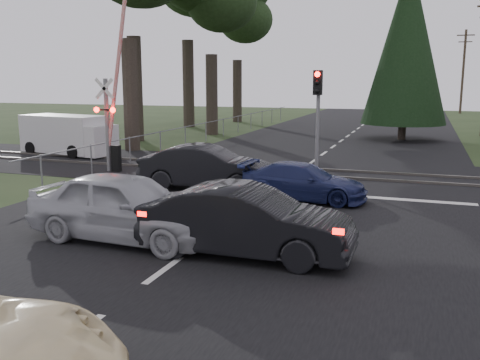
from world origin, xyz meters
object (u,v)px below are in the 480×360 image
at_px(traffic_signal_center, 318,106).
at_px(silver_car, 126,207).
at_px(white_van, 70,135).
at_px(dark_car_far, 206,167).
at_px(blue_sedan, 303,182).
at_px(utility_pole_far, 463,70).
at_px(dark_hatchback, 246,222).
at_px(crossing_signal, 112,122).

distance_m(traffic_signal_center, silver_car, 9.72).
bearing_deg(white_van, dark_car_far, -20.24).
height_order(silver_car, white_van, white_van).
bearing_deg(blue_sedan, silver_car, 154.82).
xyz_separation_m(utility_pole_far, dark_hatchback, (-7.22, -53.58, -3.96)).
relative_size(crossing_signal, white_van, 1.32).
bearing_deg(dark_car_far, blue_sedan, -105.00).
distance_m(traffic_signal_center, utility_pole_far, 44.99).
bearing_deg(silver_car, dark_hatchback, -88.85).
xyz_separation_m(crossing_signal, blue_sedan, (8.56, -2.61, -1.48)).
bearing_deg(dark_car_far, utility_pole_far, -18.04).
distance_m(dark_hatchback, dark_car_far, 7.31).
xyz_separation_m(traffic_signal_center, utility_pole_far, (7.50, 44.32, 1.92)).
xyz_separation_m(crossing_signal, white_van, (-4.79, 3.65, -1.05)).
distance_m(dark_hatchback, silver_car, 3.06).
xyz_separation_m(crossing_signal, silver_car, (5.50, -8.21, -1.24)).
xyz_separation_m(crossing_signal, utility_pole_far, (15.77, 45.21, 2.67)).
relative_size(blue_sedan, white_van, 0.76).
distance_m(traffic_signal_center, dark_car_far, 4.83).
height_order(utility_pole_far, white_van, utility_pole_far).
distance_m(crossing_signal, dark_hatchback, 12.04).
distance_m(utility_pole_far, blue_sedan, 48.54).
xyz_separation_m(traffic_signal_center, white_van, (-13.07, 2.76, -1.80)).
distance_m(crossing_signal, silver_car, 9.96).
height_order(traffic_signal_center, silver_car, traffic_signal_center).
height_order(crossing_signal, white_van, crossing_signal).
distance_m(silver_car, blue_sedan, 6.39).
xyz_separation_m(blue_sedan, white_van, (-13.35, 6.25, 0.42)).
distance_m(crossing_signal, dark_car_far, 5.52).
bearing_deg(dark_hatchback, white_van, 47.91).
relative_size(dark_hatchback, silver_car, 0.96).
bearing_deg(crossing_signal, white_van, 142.72).
bearing_deg(silver_car, blue_sedan, -24.61).
bearing_deg(traffic_signal_center, utility_pole_far, 80.40).
bearing_deg(crossing_signal, utility_pole_far, 70.77).
bearing_deg(traffic_signal_center, blue_sedan, -85.40).
height_order(silver_car, blue_sedan, silver_car).
distance_m(utility_pole_far, white_van, 46.53).
xyz_separation_m(traffic_signal_center, silver_car, (-2.78, -9.11, -1.99)).
bearing_deg(silver_car, white_van, 44.93).
height_order(dark_hatchback, white_van, white_van).
bearing_deg(traffic_signal_center, dark_car_far, -138.86).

